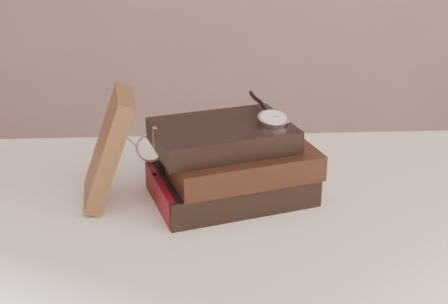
{
  "coord_description": "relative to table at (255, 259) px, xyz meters",
  "views": [
    {
      "loc": [
        -0.09,
        -0.46,
        1.19
      ],
      "look_at": [
        -0.05,
        0.39,
        0.82
      ],
      "focal_mm": 48.91,
      "sensor_mm": 36.0,
      "label": 1
    }
  ],
  "objects": [
    {
      "name": "table",
      "position": [
        0.0,
        0.0,
        0.0
      ],
      "size": [
        1.0,
        0.6,
        0.75
      ],
      "color": "white",
      "rests_on": "ground"
    },
    {
      "name": "book_stack",
      "position": [
        -0.04,
        0.04,
        0.15
      ],
      "size": [
        0.28,
        0.22,
        0.12
      ],
      "color": "black",
      "rests_on": "table"
    },
    {
      "name": "journal",
      "position": [
        -0.22,
        0.04,
        0.18
      ],
      "size": [
        0.1,
        0.12,
        0.17
      ],
      "primitive_type": "cube",
      "rotation": [
        0.0,
        0.36,
        0.15
      ],
      "color": "#432C19",
      "rests_on": "table"
    },
    {
      "name": "pocket_watch",
      "position": [
        0.03,
        0.05,
        0.22
      ],
      "size": [
        0.06,
        0.15,
        0.02
      ],
      "color": "silver",
      "rests_on": "book_stack"
    },
    {
      "name": "eyeglasses",
      "position": [
        -0.14,
        0.09,
        0.16
      ],
      "size": [
        0.13,
        0.14,
        0.05
      ],
      "color": "silver",
      "rests_on": "book_stack"
    }
  ]
}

